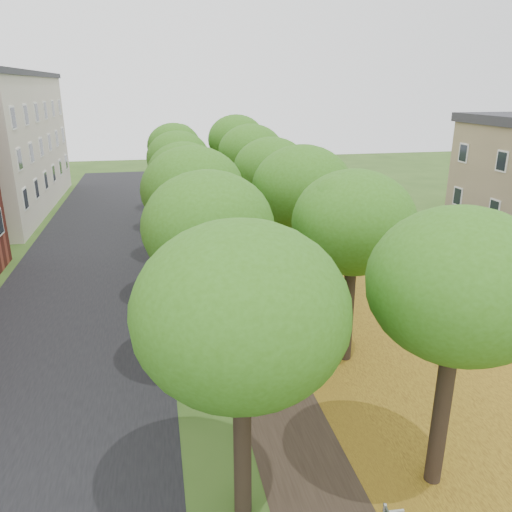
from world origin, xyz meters
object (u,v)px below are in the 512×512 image
car_grey (453,254)px  car_white (399,226)px  car_red (434,251)px  car_silver (486,283)px

car_grey → car_white: bearing=-16.8°
car_red → car_white: size_ratio=0.83×
car_silver → car_white: size_ratio=0.73×
car_red → car_grey: car_grey is taller
car_red → car_white: bearing=13.5°
car_red → car_silver: bearing=-161.4°
car_silver → car_grey: bearing=-19.9°
car_grey → car_white: size_ratio=0.94×
car_silver → car_grey: car_grey is taller
car_silver → car_white: (0.46, 9.71, 0.08)m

